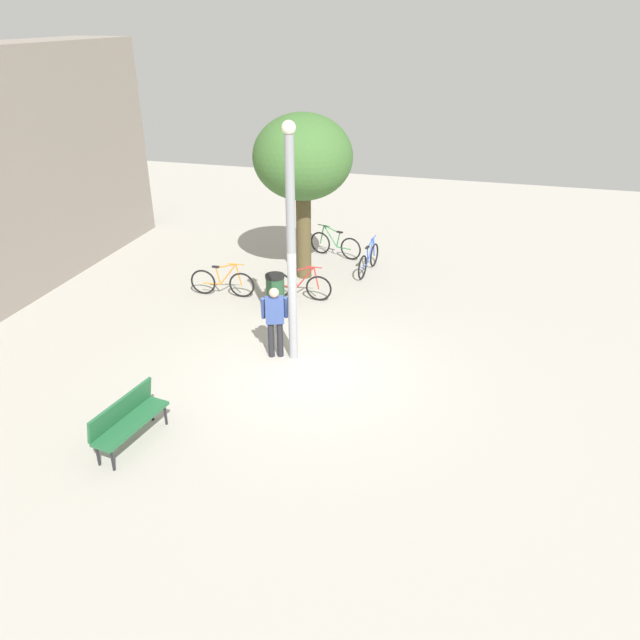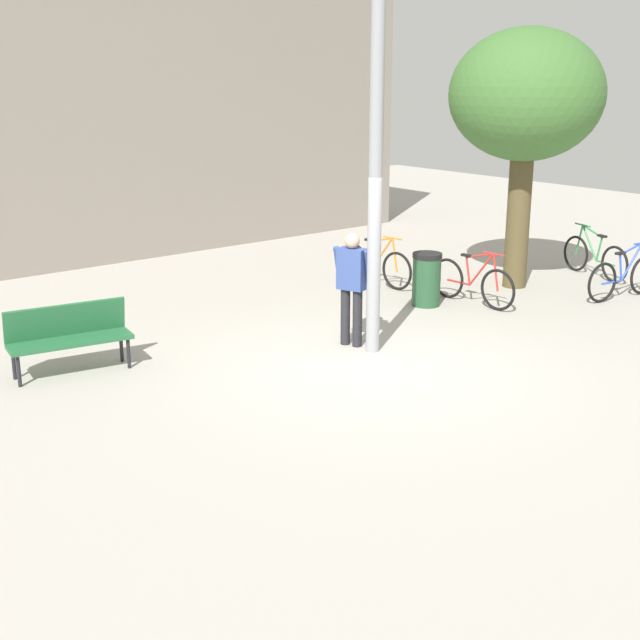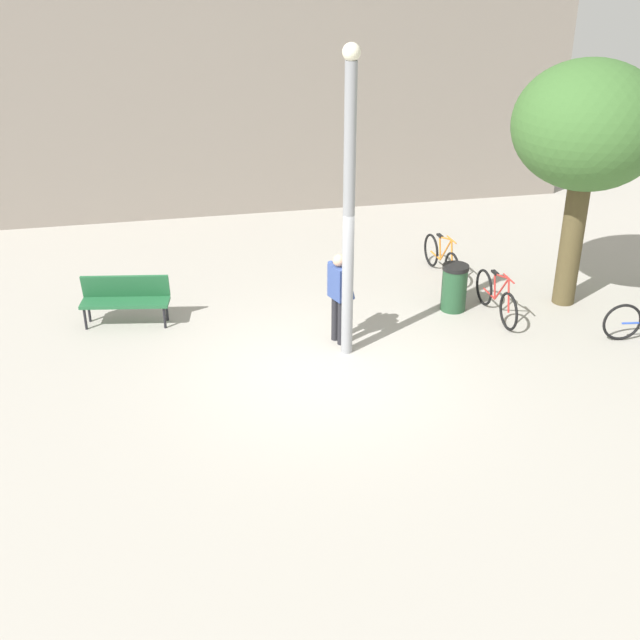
# 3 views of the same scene
# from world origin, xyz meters

# --- Properties ---
(ground_plane) EXTENTS (36.00, 36.00, 0.00)m
(ground_plane) POSITION_xyz_m (0.00, 0.00, 0.00)
(ground_plane) COLOR #A8A399
(lamppost) EXTENTS (0.28, 0.28, 5.15)m
(lamppost) POSITION_xyz_m (0.46, 0.55, 2.72)
(lamppost) COLOR gray
(lamppost) RESTS_ON ground_plane
(person_by_lamppost) EXTENTS (0.43, 0.63, 1.67)m
(person_by_lamppost) POSITION_xyz_m (0.40, 0.94, 0.97)
(person_by_lamppost) COLOR #232328
(person_by_lamppost) RESTS_ON ground_plane
(park_bench) EXTENTS (1.66, 0.73, 0.92)m
(park_bench) POSITION_xyz_m (-3.27, 2.46, 0.55)
(park_bench) COLOR #236038
(park_bench) RESTS_ON ground_plane
(plaza_tree) EXTENTS (2.72, 2.72, 4.63)m
(plaza_tree) POSITION_xyz_m (5.09, 1.67, 3.41)
(plaza_tree) COLOR brown
(plaza_tree) RESTS_ON ground_plane
(bicycle_blue) EXTENTS (1.80, 0.28, 0.97)m
(bicycle_blue) POSITION_xyz_m (5.89, -0.09, 0.38)
(bicycle_blue) COLOR black
(bicycle_blue) RESTS_ON ground_plane
(bicycle_green) EXTENTS (0.53, 1.76, 0.97)m
(bicycle_green) POSITION_xyz_m (6.92, 1.19, 0.38)
(bicycle_green) COLOR black
(bicycle_green) RESTS_ON ground_plane
(bicycle_red) EXTENTS (0.10, 1.81, 0.97)m
(bicycle_red) POSITION_xyz_m (3.53, 1.34, 0.38)
(bicycle_red) COLOR black
(bicycle_red) RESTS_ON ground_plane
(bicycle_orange) EXTENTS (0.18, 1.81, 0.97)m
(bicycle_orange) POSITION_xyz_m (3.17, 3.41, 0.38)
(bicycle_orange) COLOR black
(bicycle_orange) RESTS_ON ground_plane
(trash_bin) EXTENTS (0.50, 0.50, 0.91)m
(trash_bin) POSITION_xyz_m (2.85, 1.79, 0.46)
(trash_bin) COLOR #234C2D
(trash_bin) RESTS_ON ground_plane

